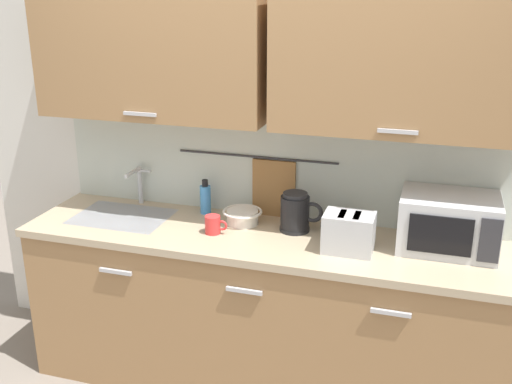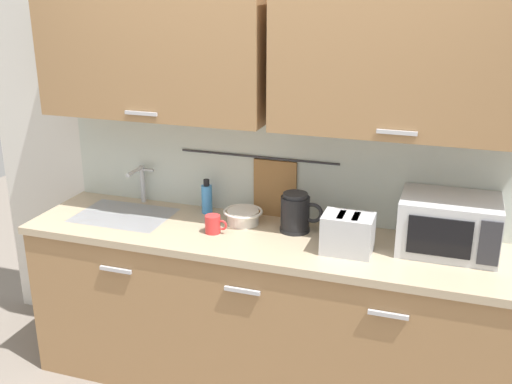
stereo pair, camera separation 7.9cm
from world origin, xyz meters
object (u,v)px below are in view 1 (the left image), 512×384
at_px(electric_kettle, 296,212).
at_px(toaster, 349,233).
at_px(mixing_bowl, 242,216).
at_px(microwave, 448,223).
at_px(dish_soap_bottle, 205,199).
at_px(mug_near_sink, 213,225).
at_px(mug_by_kettle, 332,223).

height_order(electric_kettle, toaster, electric_kettle).
bearing_deg(mixing_bowl, electric_kettle, -1.64).
bearing_deg(microwave, electric_kettle, 179.88).
bearing_deg(mixing_bowl, dish_soap_bottle, 160.42).
xyz_separation_m(mug_near_sink, toaster, (0.70, -0.01, 0.05)).
relative_size(electric_kettle, mug_near_sink, 1.89).
bearing_deg(toaster, mug_near_sink, 179.03).
xyz_separation_m(mug_near_sink, mug_by_kettle, (0.58, 0.21, 0.00)).
bearing_deg(mug_by_kettle, mug_near_sink, -160.51).
xyz_separation_m(electric_kettle, mug_near_sink, (-0.40, -0.16, -0.05)).
bearing_deg(mixing_bowl, mug_near_sink, -121.33).
bearing_deg(microwave, mixing_bowl, 179.45).
bearing_deg(dish_soap_bottle, electric_kettle, -10.08).
xyz_separation_m(electric_kettle, mug_by_kettle, (0.18, 0.05, -0.05)).
bearing_deg(toaster, electric_kettle, 150.27).
xyz_separation_m(dish_soap_bottle, mug_near_sink, (0.14, -0.26, -0.04)).
distance_m(mixing_bowl, mug_by_kettle, 0.48).
bearing_deg(mug_by_kettle, dish_soap_bottle, 175.97).
xyz_separation_m(dish_soap_bottle, mixing_bowl, (0.25, -0.09, -0.04)).
distance_m(microwave, mug_near_sink, 1.17).
relative_size(electric_kettle, mug_by_kettle, 1.89).
distance_m(microwave, mixing_bowl, 1.05).
relative_size(microwave, mug_near_sink, 3.83).
bearing_deg(electric_kettle, mug_near_sink, -157.99).
relative_size(dish_soap_bottle, mug_by_kettle, 1.63).
xyz_separation_m(dish_soap_bottle, toaster, (0.84, -0.27, 0.01)).
relative_size(electric_kettle, dish_soap_bottle, 1.16).
bearing_deg(electric_kettle, microwave, -0.12).
bearing_deg(dish_soap_bottle, mixing_bowl, -19.58).
height_order(electric_kettle, mug_by_kettle, electric_kettle).
height_order(electric_kettle, mixing_bowl, electric_kettle).
distance_m(electric_kettle, mug_near_sink, 0.43).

